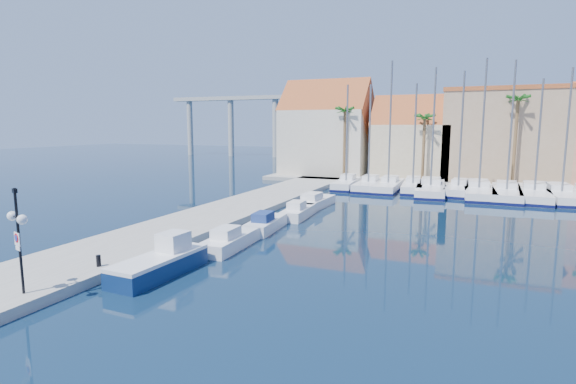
# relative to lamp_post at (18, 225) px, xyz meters

# --- Properties ---
(ground) EXTENTS (260.00, 260.00, 0.00)m
(ground) POSITION_rel_lamp_post_xyz_m (7.00, 3.12, -3.40)
(ground) COLOR black
(ground) RESTS_ON ground
(quay_west) EXTENTS (6.00, 77.00, 0.50)m
(quay_west) POSITION_rel_lamp_post_xyz_m (-2.00, 16.62, -3.15)
(quay_west) COLOR gray
(quay_west) RESTS_ON ground
(shore_north) EXTENTS (54.00, 16.00, 0.50)m
(shore_north) POSITION_rel_lamp_post_xyz_m (17.00, 51.12, -3.15)
(shore_north) COLOR gray
(shore_north) RESTS_ON ground
(lamp_post) EXTENTS (1.45, 0.74, 4.42)m
(lamp_post) POSITION_rel_lamp_post_xyz_m (0.00, 0.00, 0.00)
(lamp_post) COLOR black
(lamp_post) RESTS_ON quay_west
(bollard) EXTENTS (0.23, 0.23, 0.57)m
(bollard) POSITION_rel_lamp_post_xyz_m (0.08, 3.96, -2.62)
(bollard) COLOR black
(bollard) RESTS_ON quay_west
(fishing_boat) EXTENTS (2.10, 5.65, 1.95)m
(fishing_boat) POSITION_rel_lamp_post_xyz_m (2.79, 5.37, -2.75)
(fishing_boat) COLOR navy
(fishing_boat) RESTS_ON ground
(motorboat_west_0) EXTENTS (1.92, 5.32, 1.40)m
(motorboat_west_0) POSITION_rel_lamp_post_xyz_m (3.49, 10.88, -2.89)
(motorboat_west_0) COLOR white
(motorboat_west_0) RESTS_ON ground
(motorboat_west_1) EXTENTS (2.05, 5.15, 1.40)m
(motorboat_west_1) POSITION_rel_lamp_post_xyz_m (3.45, 15.97, -2.89)
(motorboat_west_1) COLOR white
(motorboat_west_1) RESTS_ON ground
(motorboat_west_2) EXTENTS (1.89, 5.10, 1.40)m
(motorboat_west_2) POSITION_rel_lamp_post_xyz_m (3.93, 21.16, -2.89)
(motorboat_west_2) COLOR white
(motorboat_west_2) RESTS_ON ground
(motorboat_west_3) EXTENTS (2.19, 6.17, 1.40)m
(motorboat_west_3) POSITION_rel_lamp_post_xyz_m (3.59, 25.96, -2.89)
(motorboat_west_3) COLOR white
(motorboat_west_3) RESTS_ON ground
(sailboat_0) EXTENTS (2.73, 8.41, 12.05)m
(sailboat_0) POSITION_rel_lamp_post_xyz_m (2.95, 39.52, -2.79)
(sailboat_0) COLOR white
(sailboat_0) RESTS_ON ground
(sailboat_1) EXTENTS (2.46, 8.81, 11.97)m
(sailboat_1) POSITION_rel_lamp_post_xyz_m (5.68, 39.37, -2.80)
(sailboat_1) COLOR white
(sailboat_1) RESTS_ON ground
(sailboat_2) EXTENTS (2.51, 9.12, 14.43)m
(sailboat_2) POSITION_rel_lamp_post_xyz_m (7.96, 39.40, -2.77)
(sailboat_2) COLOR white
(sailboat_2) RESTS_ON ground
(sailboat_3) EXTENTS (2.88, 8.55, 11.96)m
(sailboat_3) POSITION_rel_lamp_post_xyz_m (10.58, 39.83, -2.80)
(sailboat_3) COLOR white
(sailboat_3) RESTS_ON ground
(sailboat_4) EXTENTS (3.71, 11.33, 13.47)m
(sailboat_4) POSITION_rel_lamp_post_xyz_m (12.58, 39.04, -2.82)
(sailboat_4) COLOR white
(sailboat_4) RESTS_ON ground
(sailboat_5) EXTENTS (2.92, 8.53, 13.05)m
(sailboat_5) POSITION_rel_lamp_post_xyz_m (15.46, 39.59, -2.78)
(sailboat_5) COLOR white
(sailboat_5) RESTS_ON ground
(sailboat_6) EXTENTS (3.52, 11.35, 14.13)m
(sailboat_6) POSITION_rel_lamp_post_xyz_m (17.44, 39.07, -2.82)
(sailboat_6) COLOR white
(sailboat_6) RESTS_ON ground
(sailboat_7) EXTENTS (3.12, 10.64, 13.78)m
(sailboat_7) POSITION_rel_lamp_post_xyz_m (20.10, 38.68, -2.81)
(sailboat_7) COLOR white
(sailboat_7) RESTS_ON ground
(sailboat_8) EXTENTS (3.56, 11.24, 11.93)m
(sailboat_8) POSITION_rel_lamp_post_xyz_m (22.66, 39.19, -2.84)
(sailboat_8) COLOR white
(sailboat_8) RESTS_ON ground
(sailboat_9) EXTENTS (3.54, 10.67, 12.88)m
(sailboat_9) POSITION_rel_lamp_post_xyz_m (24.96, 39.20, -2.82)
(sailboat_9) COLOR white
(sailboat_9) RESTS_ON ground
(building_0) EXTENTS (12.30, 9.00, 13.50)m
(building_0) POSITION_rel_lamp_post_xyz_m (-3.00, 50.12, 3.12)
(building_0) COLOR beige
(building_0) RESTS_ON shore_north
(building_1) EXTENTS (10.30, 8.00, 11.00)m
(building_1) POSITION_rel_lamp_post_xyz_m (9.00, 50.12, 1.89)
(building_1) COLOR tan
(building_1) RESTS_ON shore_north
(building_2) EXTENTS (14.20, 10.20, 11.50)m
(building_2) POSITION_rel_lamp_post_xyz_m (20.00, 51.12, 2.86)
(building_2) COLOR #A18363
(building_2) RESTS_ON shore_north
(palm_0) EXTENTS (2.60, 2.60, 10.15)m
(palm_0) POSITION_rel_lamp_post_xyz_m (1.00, 45.12, 5.68)
(palm_0) COLOR brown
(palm_0) RESTS_ON shore_north
(palm_1) EXTENTS (2.60, 2.60, 9.15)m
(palm_1) POSITION_rel_lamp_post_xyz_m (11.00, 45.12, 4.73)
(palm_1) COLOR brown
(palm_1) RESTS_ON shore_north
(palm_2) EXTENTS (2.60, 2.60, 11.15)m
(palm_2) POSITION_rel_lamp_post_xyz_m (21.00, 45.12, 6.61)
(palm_2) COLOR brown
(palm_2) RESTS_ON shore_north
(viaduct) EXTENTS (48.00, 2.20, 14.45)m
(viaduct) POSITION_rel_lamp_post_xyz_m (-32.07, 85.12, 6.85)
(viaduct) COLOR #9E9E99
(viaduct) RESTS_ON ground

